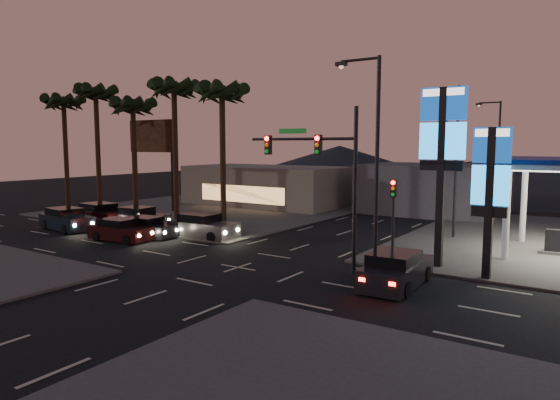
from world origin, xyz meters
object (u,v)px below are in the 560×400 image
Objects in this scene: car_lane_b_rear at (101,214)px; car_lane_b_mid at (139,218)px; traffic_signal_mast at (323,165)px; car_lane_a_mid at (120,230)px; car_lane_a_front at (147,228)px; pylon_sign_short at (491,180)px; pylon_sign_tall at (442,141)px; car_lane_a_rear at (67,220)px; suv_station at (396,270)px; car_lane_b_front at (203,227)px.

car_lane_b_mid is at bearing 11.48° from car_lane_b_rear.
traffic_signal_mast reaches higher than car_lane_a_mid.
car_lane_a_front is 7.43m from car_lane_b_rear.
pylon_sign_short is 21.77m from car_lane_a_front.
traffic_signal_mast is at bearing -143.48° from pylon_sign_tall.
car_lane_a_front is 0.88× the size of car_lane_b_mid.
pylon_sign_short is at bearing -2.45° from car_lane_b_mid.
car_lane_a_front is 7.26m from car_lane_a_rear.
car_lane_b_mid is at bearing 46.87° from car_lane_a_rear.
car_lane_a_front is at bearing -173.00° from pylon_sign_tall.
suv_station is at bearing -98.21° from pylon_sign_tall.
suv_station is (18.24, -1.94, 0.10)m from car_lane_a_front.
traffic_signal_mast is at bearing 169.73° from suv_station.
car_lane_a_mid is 0.93× the size of car_lane_b_mid.
car_lane_a_front is at bearing 173.92° from suv_station.
car_lane_b_rear is at bearing 92.12° from car_lane_a_rear.
car_lane_b_rear is (-7.24, 1.66, 0.14)m from car_lane_a_front.
car_lane_b_rear is at bearing 172.40° from traffic_signal_mast.
pylon_sign_tall reaches higher than car_lane_b_front.
car_lane_b_mid is at bearing 179.82° from pylon_sign_tall.
traffic_signal_mast reaches higher than suv_station.
car_lane_a_front is 4.35m from car_lane_b_mid.
suv_station is at bearing -10.27° from traffic_signal_mast.
car_lane_a_rear is 1.02× the size of car_lane_b_front.
car_lane_a_front is (-18.86, -2.32, -5.76)m from pylon_sign_tall.
suv_station is at bearing -133.69° from pylon_sign_short.
car_lane_b_rear is 25.74m from suv_station.
pylon_sign_tall is 16.59m from car_lane_b_front.
car_lane_a_front is (-21.36, -1.32, -4.02)m from pylon_sign_short.
car_lane_a_front is 0.84× the size of car_lane_a_rear.
car_lane_b_rear is (-28.60, 0.34, -3.89)m from pylon_sign_short.
car_lane_b_mid is at bearing 168.81° from suv_station.
car_lane_b_rear is (-3.60, -0.73, 0.06)m from car_lane_b_mid.
traffic_signal_mast reaches higher than car_lane_a_rear.
car_lane_b_front reaches higher than car_lane_a_rear.
suv_station is at bearing -1.37° from car_lane_a_rear.
car_lane_b_front is at bearing -3.90° from car_lane_b_mid.
pylon_sign_tall reaches higher than car_lane_b_mid.
pylon_sign_tall is 1.86× the size of car_lane_b_mid.
pylon_sign_tall reaches higher than car_lane_b_rear.
traffic_signal_mast is 6.15m from suv_station.
pylon_sign_tall reaches higher than traffic_signal_mast.
pylon_sign_tall is 1.73× the size of car_lane_b_rear.
car_lane_a_rear is at bearing 178.63° from suv_station.
traffic_signal_mast reaches higher than car_lane_b_rear.
car_lane_a_mid is 0.89× the size of car_lane_a_rear.
pylon_sign_short reaches higher than car_lane_b_mid.
car_lane_a_mid is at bearing -53.24° from car_lane_b_mid.
traffic_signal_mast reaches higher than car_lane_b_mid.
car_lane_b_front is 1.03× the size of car_lane_b_mid.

